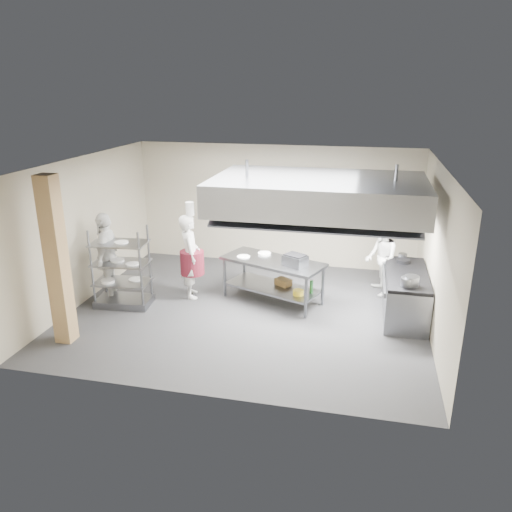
% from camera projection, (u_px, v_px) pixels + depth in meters
% --- Properties ---
extents(floor, '(7.00, 7.00, 0.00)m').
position_uv_depth(floor, '(248.00, 311.00, 10.17)').
color(floor, '#29292B').
rests_on(floor, ground).
extents(ceiling, '(7.00, 7.00, 0.00)m').
position_uv_depth(ceiling, '(247.00, 163.00, 9.19)').
color(ceiling, silver).
rests_on(ceiling, wall_back).
extents(wall_back, '(7.00, 0.00, 7.00)m').
position_uv_depth(wall_back, '(276.00, 206.00, 12.45)').
color(wall_back, '#ADA189').
rests_on(wall_back, ground).
extents(wall_left, '(0.00, 6.00, 6.00)m').
position_uv_depth(wall_left, '(85.00, 230.00, 10.41)').
color(wall_left, '#ADA189').
rests_on(wall_left, ground).
extents(wall_right, '(0.00, 6.00, 6.00)m').
position_uv_depth(wall_right, '(437.00, 253.00, 8.96)').
color(wall_right, '#ADA189').
rests_on(wall_right, ground).
extents(column, '(0.30, 0.30, 3.00)m').
position_uv_depth(column, '(57.00, 262.00, 8.53)').
color(column, tan).
rests_on(column, floor).
extents(exhaust_hood, '(4.00, 2.50, 0.60)m').
position_uv_depth(exhaust_hood, '(318.00, 194.00, 9.49)').
color(exhaust_hood, gray).
rests_on(exhaust_hood, ceiling).
extents(hood_strip_a, '(1.60, 0.12, 0.04)m').
position_uv_depth(hood_strip_a, '(272.00, 208.00, 9.78)').
color(hood_strip_a, white).
rests_on(hood_strip_a, exhaust_hood).
extents(hood_strip_b, '(1.60, 0.12, 0.04)m').
position_uv_depth(hood_strip_b, '(365.00, 213.00, 9.41)').
color(hood_strip_b, white).
rests_on(hood_strip_b, exhaust_hood).
extents(wall_shelf, '(1.50, 0.28, 0.04)m').
position_uv_depth(wall_shelf, '(348.00, 211.00, 11.93)').
color(wall_shelf, gray).
rests_on(wall_shelf, wall_back).
extents(island, '(2.32, 1.60, 0.91)m').
position_uv_depth(island, '(273.00, 280.00, 10.52)').
color(island, slate).
rests_on(island, floor).
extents(island_worktop, '(2.32, 1.60, 0.06)m').
position_uv_depth(island_worktop, '(273.00, 262.00, 10.38)').
color(island_worktop, gray).
rests_on(island_worktop, island).
extents(island_undershelf, '(2.13, 1.46, 0.04)m').
position_uv_depth(island_undershelf, '(273.00, 287.00, 10.57)').
color(island_undershelf, gray).
rests_on(island_undershelf, island).
extents(pass_rack, '(1.17, 0.75, 1.67)m').
position_uv_depth(pass_rack, '(121.00, 267.00, 10.19)').
color(pass_rack, slate).
rests_on(pass_rack, floor).
extents(cooking_range, '(0.80, 2.00, 0.84)m').
position_uv_depth(cooking_range, '(405.00, 295.00, 9.86)').
color(cooking_range, slate).
rests_on(cooking_range, floor).
extents(range_top, '(0.78, 1.96, 0.06)m').
position_uv_depth(range_top, '(407.00, 274.00, 9.71)').
color(range_top, black).
rests_on(range_top, cooking_range).
extents(chef_head, '(0.66, 0.78, 1.82)m').
position_uv_depth(chef_head, '(190.00, 256.00, 10.59)').
color(chef_head, silver).
rests_on(chef_head, floor).
extents(chef_line, '(0.76, 0.90, 1.63)m').
position_uv_depth(chef_line, '(381.00, 258.00, 10.75)').
color(chef_line, white).
rests_on(chef_line, floor).
extents(chef_plating, '(0.69, 1.19, 1.91)m').
position_uv_depth(chef_plating, '(107.00, 257.00, 10.41)').
color(chef_plating, white).
rests_on(chef_plating, floor).
extents(griddle, '(0.54, 0.50, 0.21)m').
position_uv_depth(griddle, '(295.00, 261.00, 10.02)').
color(griddle, gray).
rests_on(griddle, island_worktop).
extents(wicker_basket, '(0.39, 0.36, 0.14)m').
position_uv_depth(wicker_basket, '(283.00, 282.00, 10.61)').
color(wicker_basket, olive).
rests_on(wicker_basket, island_undershelf).
extents(stockpot, '(0.27, 0.27, 0.19)m').
position_uv_depth(stockpot, '(411.00, 281.00, 9.05)').
color(stockpot, gray).
rests_on(stockpot, range_top).
extents(plate_stack, '(0.28, 0.28, 0.05)m').
position_uv_depth(plate_stack, '(123.00, 281.00, 10.28)').
color(plate_stack, white).
rests_on(plate_stack, pass_rack).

